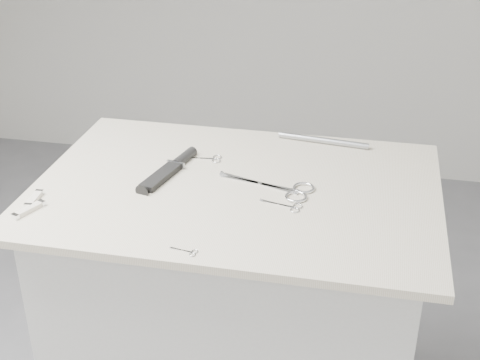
% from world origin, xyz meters
% --- Properties ---
extents(plinth, '(0.90, 0.60, 0.90)m').
position_xyz_m(plinth, '(0.00, 0.00, 0.45)').
color(plinth, silver).
rests_on(plinth, ground).
extents(display_board, '(1.00, 0.70, 0.02)m').
position_xyz_m(display_board, '(0.00, 0.00, 0.91)').
color(display_board, beige).
rests_on(display_board, plinth).
extents(large_shears, '(0.24, 0.12, 0.01)m').
position_xyz_m(large_shears, '(0.12, 0.00, 0.92)').
color(large_shears, silver).
rests_on(large_shears, display_board).
extents(embroidery_scissors_a, '(0.10, 0.05, 0.00)m').
position_xyz_m(embroidery_scissors_a, '(0.14, -0.08, 0.92)').
color(embroidery_scissors_a, silver).
rests_on(embroidery_scissors_a, display_board).
extents(embroidery_scissors_b, '(0.11, 0.05, 0.00)m').
position_xyz_m(embroidery_scissors_b, '(-0.10, 0.13, 0.92)').
color(embroidery_scissors_b, silver).
rests_on(embroidery_scissors_b, display_board).
extents(tiny_scissors, '(0.06, 0.03, 0.00)m').
position_xyz_m(tiny_scissors, '(-0.04, -0.31, 0.92)').
color(tiny_scissors, silver).
rests_on(tiny_scissors, display_board).
extents(sheathed_knife, '(0.09, 0.24, 0.03)m').
position_xyz_m(sheathed_knife, '(-0.18, 0.05, 0.93)').
color(sheathed_knife, black).
rests_on(sheathed_knife, display_board).
extents(pocket_knife_a, '(0.05, 0.09, 0.01)m').
position_xyz_m(pocket_knife_a, '(-0.44, -0.22, 0.93)').
color(pocket_knife_a, silver).
rests_on(pocket_knife_a, display_board).
extents(pocket_knife_b, '(0.02, 0.08, 0.01)m').
position_xyz_m(pocket_knife_b, '(-0.45, -0.17, 0.92)').
color(pocket_knife_b, silver).
rests_on(pocket_knife_b, display_board).
extents(metal_rail, '(0.26, 0.05, 0.02)m').
position_xyz_m(metal_rail, '(0.19, 0.30, 0.93)').
color(metal_rail, '#999CA1').
rests_on(metal_rail, display_board).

